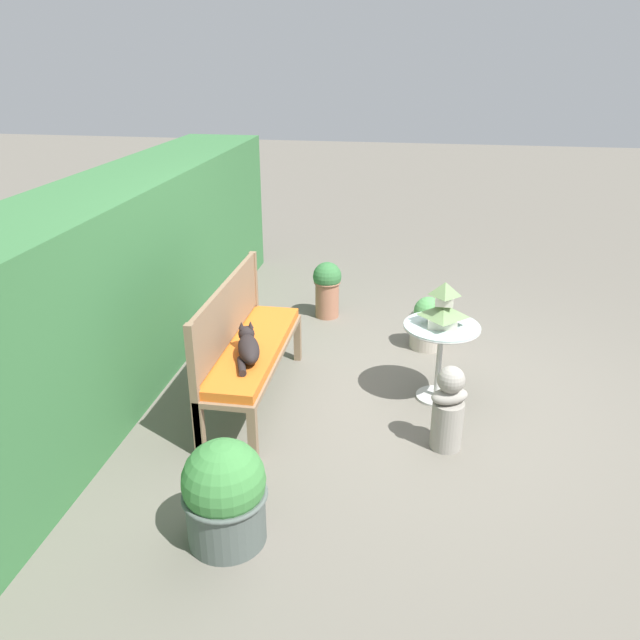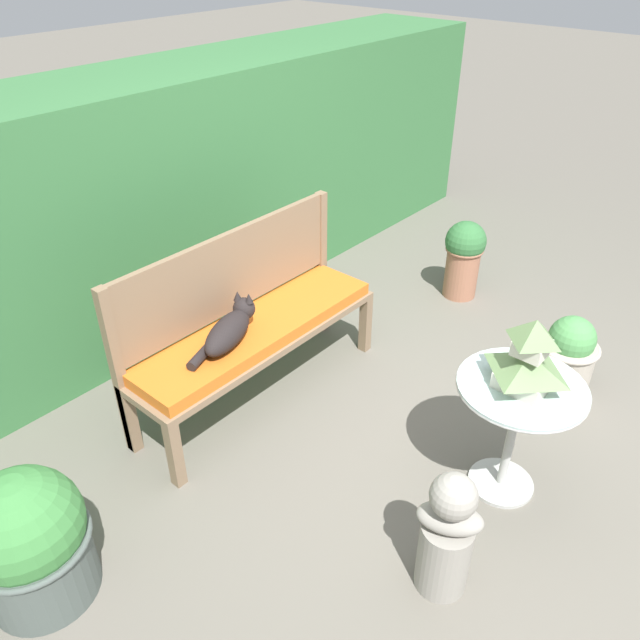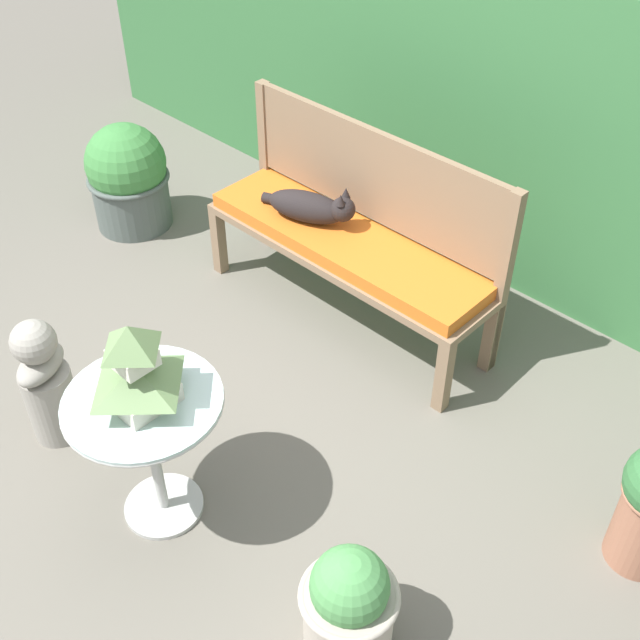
{
  "view_description": "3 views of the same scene",
  "coord_description": "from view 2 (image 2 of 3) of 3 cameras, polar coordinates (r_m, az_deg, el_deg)",
  "views": [
    {
      "loc": [
        -4.43,
        -0.04,
        2.6
      ],
      "look_at": [
        0.1,
        0.71,
        0.6
      ],
      "focal_mm": 35.0,
      "sensor_mm": 36.0,
      "label": 1
    },
    {
      "loc": [
        -2.2,
        -1.0,
        2.43
      ],
      "look_at": [
        -0.12,
        0.81,
        0.63
      ],
      "focal_mm": 35.0,
      "sensor_mm": 36.0,
      "label": 2
    },
    {
      "loc": [
        1.9,
        -1.26,
        2.74
      ],
      "look_at": [
        -0.01,
        0.75,
        0.36
      ],
      "focal_mm": 45.0,
      "sensor_mm": 36.0,
      "label": 3
    }
  ],
  "objects": [
    {
      "name": "ground",
      "position": [
        3.43,
        11.94,
        -12.89
      ],
      "size": [
        30.0,
        30.0,
        0.0
      ],
      "primitive_type": "plane",
      "color": "#666056"
    },
    {
      "name": "cat",
      "position": [
        3.33,
        -8.3,
        -0.84
      ],
      "size": [
        0.54,
        0.29,
        0.21
      ],
      "rotation": [
        0.0,
        0.0,
        0.35
      ],
      "color": "black",
      "rests_on": "garden_bench"
    },
    {
      "name": "potted_plant_bench_left",
      "position": [
        4.7,
        13.01,
        5.76
      ],
      "size": [
        0.3,
        0.3,
        0.59
      ],
      "color": "#9E664C",
      "rests_on": "ground"
    },
    {
      "name": "foliage_hedge_back",
      "position": [
        4.37,
        -15.34,
        10.33
      ],
      "size": [
        6.4,
        0.88,
        1.63
      ],
      "primitive_type": "cube",
      "color": "#38703D",
      "rests_on": "ground"
    },
    {
      "name": "pagoda_birdhouse",
      "position": [
        2.88,
        18.54,
        -3.37
      ],
      "size": [
        0.29,
        0.29,
        0.35
      ],
      "color": "silver",
      "rests_on": "patio_table"
    },
    {
      "name": "garden_bench",
      "position": [
        3.54,
        -5.69,
        -1.35
      ],
      "size": [
        1.6,
        0.43,
        0.5
      ],
      "color": "#7F664C",
      "rests_on": "ground"
    },
    {
      "name": "potted_plant_patio_mid",
      "position": [
        3.96,
        21.69,
        -3.04
      ],
      "size": [
        0.35,
        0.35,
        0.5
      ],
      "color": "#ADA393",
      "rests_on": "ground"
    },
    {
      "name": "bench_backrest",
      "position": [
        3.52,
        -8.17,
        3.62
      ],
      "size": [
        1.6,
        0.06,
        1.0
      ],
      "color": "#7F664C",
      "rests_on": "ground"
    },
    {
      "name": "garden_bust",
      "position": [
        2.73,
        11.52,
        -18.8
      ],
      "size": [
        0.26,
        0.31,
        0.63
      ],
      "rotation": [
        0.0,
        0.0,
        -1.11
      ],
      "color": "gray",
      "rests_on": "ground"
    },
    {
      "name": "patio_table",
      "position": [
        3.06,
        17.59,
        -7.77
      ],
      "size": [
        0.59,
        0.59,
        0.64
      ],
      "color": "#B7B7B2",
      "rests_on": "ground"
    },
    {
      "name": "potted_plant_bench_right",
      "position": [
        2.9,
        -25.01,
        -17.8
      ],
      "size": [
        0.49,
        0.49,
        0.64
      ],
      "color": "#4C5651",
      "rests_on": "ground"
    }
  ]
}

